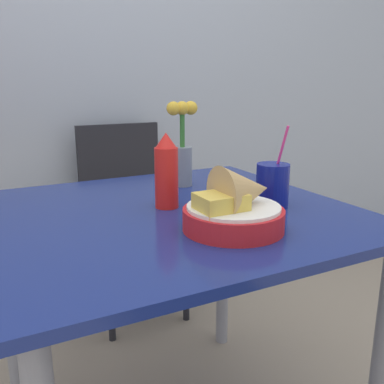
# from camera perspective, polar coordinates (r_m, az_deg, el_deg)

# --- Properties ---
(wall_window) EXTENTS (7.00, 0.06, 2.60)m
(wall_window) POSITION_cam_1_polar(r_m,az_deg,el_deg) (2.18, -16.13, 19.47)
(wall_window) COLOR #9EA8B7
(wall_window) RESTS_ON ground_plane
(dining_table) EXTENTS (0.94, 0.90, 0.76)m
(dining_table) POSITION_cam_1_polar(r_m,az_deg,el_deg) (1.19, -2.74, -7.54)
(dining_table) COLOR navy
(dining_table) RESTS_ON ground_plane
(chair_far_window) EXTENTS (0.40, 0.40, 0.90)m
(chair_far_window) POSITION_cam_1_polar(r_m,az_deg,el_deg) (2.08, -8.73, -1.38)
(chair_far_window) COLOR black
(chair_far_window) RESTS_ON ground_plane
(food_basket) EXTENTS (0.24, 0.24, 0.15)m
(food_basket) POSITION_cam_1_polar(r_m,az_deg,el_deg) (0.99, 6.00, -1.96)
(food_basket) COLOR red
(food_basket) RESTS_ON dining_table
(ketchup_bottle) EXTENTS (0.06, 0.06, 0.20)m
(ketchup_bottle) POSITION_cam_1_polar(r_m,az_deg,el_deg) (1.16, -3.38, 2.72)
(ketchup_bottle) COLOR red
(ketchup_bottle) RESTS_ON dining_table
(drink_cup) EXTENTS (0.09, 0.09, 0.22)m
(drink_cup) POSITION_cam_1_polar(r_m,az_deg,el_deg) (1.19, 10.67, 0.74)
(drink_cup) COLOR navy
(drink_cup) RESTS_ON dining_table
(flower_vase) EXTENTS (0.11, 0.06, 0.27)m
(flower_vase) POSITION_cam_1_polar(r_m,az_deg,el_deg) (1.40, -1.30, 6.02)
(flower_vase) COLOR gray
(flower_vase) RESTS_ON dining_table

